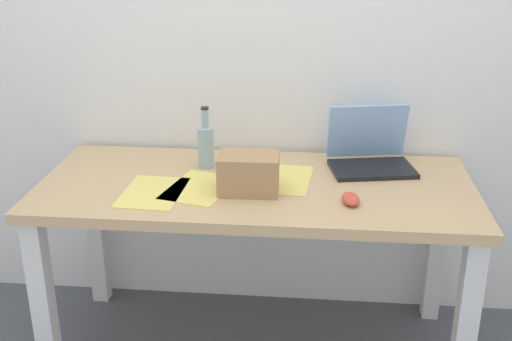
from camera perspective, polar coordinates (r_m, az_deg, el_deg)
back_wall at (r=2.64m, az=0.88°, el=13.81°), size 5.20×0.08×2.60m
desk at (r=2.42m, az=0.00°, el=-3.39°), size 1.62×0.71×0.74m
laptop_right at (r=2.55m, az=10.20°, el=1.43°), size 0.36×0.29×0.24m
beer_bottle at (r=2.51m, az=-4.52°, el=2.30°), size 0.06×0.06×0.25m
computer_mouse at (r=2.23m, az=8.48°, el=-2.54°), size 0.08×0.11×0.03m
cardboard_box at (r=2.28m, az=-0.67°, el=-0.25°), size 0.22×0.15×0.14m
paper_sheet_near_back at (r=2.42m, az=2.38°, el=-0.76°), size 0.24×0.31×0.00m
paper_yellow_folder at (r=2.35m, az=-5.07°, el=-1.53°), size 0.28×0.34×0.00m
paper_sheet_front_left at (r=2.33m, az=-9.24°, el=-1.93°), size 0.22×0.31×0.00m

